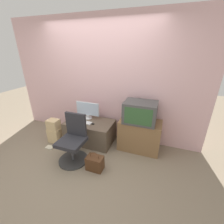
# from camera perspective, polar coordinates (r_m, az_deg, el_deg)

# --- Properties ---
(ground_plane) EXTENTS (12.00, 12.00, 0.00)m
(ground_plane) POSITION_cam_1_polar(r_m,az_deg,el_deg) (2.90, -14.76, -20.56)
(ground_plane) COLOR #7F705B
(wall_back) EXTENTS (4.40, 0.05, 2.60)m
(wall_back) POSITION_cam_1_polar(r_m,az_deg,el_deg) (3.33, -4.19, 11.58)
(wall_back) COLOR beige
(wall_back) RESTS_ON ground_plane
(desk) EXTENTS (1.03, 0.62, 0.49)m
(desk) POSITION_cam_1_polar(r_m,az_deg,el_deg) (3.43, -8.31, -7.30)
(desk) COLOR brown
(desk) RESTS_ON ground_plane
(side_stand) EXTENTS (0.82, 0.46, 0.63)m
(side_stand) POSITION_cam_1_polar(r_m,az_deg,el_deg) (3.17, 10.39, -8.66)
(side_stand) COLOR olive
(side_stand) RESTS_ON ground_plane
(main_monitor) EXTENTS (0.56, 0.18, 0.39)m
(main_monitor) POSITION_cam_1_polar(r_m,az_deg,el_deg) (3.39, -9.27, 0.70)
(main_monitor) COLOR silver
(main_monitor) RESTS_ON desk
(keyboard) EXTENTS (0.31, 0.13, 0.01)m
(keyboard) POSITION_cam_1_polar(r_m,az_deg,el_deg) (3.28, -10.36, -3.90)
(keyboard) COLOR white
(keyboard) RESTS_ON desk
(mouse) EXTENTS (0.07, 0.04, 0.03)m
(mouse) POSITION_cam_1_polar(r_m,az_deg,el_deg) (3.18, -7.28, -4.48)
(mouse) COLOR black
(mouse) RESTS_ON desk
(crt_tv) EXTENTS (0.61, 0.44, 0.41)m
(crt_tv) POSITION_cam_1_polar(r_m,az_deg,el_deg) (2.90, 10.67, -0.09)
(crt_tv) COLOR #474747
(crt_tv) RESTS_ON side_stand
(office_chair) EXTENTS (0.54, 0.54, 0.90)m
(office_chair) POSITION_cam_1_polar(r_m,az_deg,el_deg) (2.90, -14.55, -11.08)
(office_chair) COLOR #333333
(office_chair) RESTS_ON ground_plane
(cardboard_box_lower) EXTENTS (0.27, 0.22, 0.32)m
(cardboard_box_lower) POSITION_cam_1_polar(r_m,az_deg,el_deg) (3.65, -20.80, -8.20)
(cardboard_box_lower) COLOR #D1B27F
(cardboard_box_lower) RESTS_ON ground_plane
(cardboard_box_upper) EXTENTS (0.25, 0.20, 0.22)m
(cardboard_box_upper) POSITION_cam_1_polar(r_m,az_deg,el_deg) (3.52, -21.42, -4.44)
(cardboard_box_upper) COLOR #D1B27F
(cardboard_box_upper) RESTS_ON cardboard_box_lower
(handbag) EXTENTS (0.29, 0.19, 0.36)m
(handbag) POSITION_cam_1_polar(r_m,az_deg,el_deg) (2.76, -6.52, -18.71)
(handbag) COLOR #4C2D19
(handbag) RESTS_ON ground_plane
(book) EXTENTS (0.16, 0.11, 0.02)m
(book) POSITION_cam_1_polar(r_m,az_deg,el_deg) (3.55, -22.65, -12.31)
(book) COLOR beige
(book) RESTS_ON ground_plane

